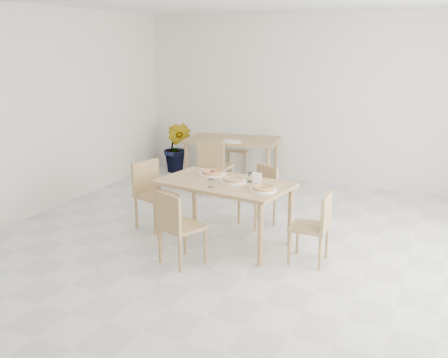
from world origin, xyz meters
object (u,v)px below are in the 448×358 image
at_px(plate_empty, 233,141).
at_px(plate_margherita, 263,190).
at_px(chair_north, 261,191).
at_px(chair_back_s, 214,163).
at_px(plate_pepperoni, 212,174).
at_px(pizza_mushroom, 233,179).
at_px(napkin_holder, 257,179).
at_px(second_table, 232,144).
at_px(potted_plant, 177,147).
at_px(main_table, 224,189).
at_px(chair_back_n, 244,146).
at_px(pizza_margherita, 263,188).
at_px(chair_south, 176,223).
at_px(pizza_pepperoni, 212,172).
at_px(plate_mushroom, 233,181).
at_px(tumbler_b, 250,177).
at_px(tumbler_a, 211,183).
at_px(chair_east, 316,223).
at_px(chair_west, 152,190).

bearing_deg(plate_empty, plate_margherita, -60.01).
bearing_deg(chair_north, chair_back_s, 168.49).
bearing_deg(plate_pepperoni, chair_back_s, 114.51).
bearing_deg(chair_back_s, plate_margherita, 127.64).
bearing_deg(pizza_mushroom, napkin_holder, 9.04).
bearing_deg(plate_empty, second_table, 114.76).
bearing_deg(potted_plant, napkin_holder, -46.82).
height_order(main_table, plate_pepperoni, plate_pepperoni).
xyz_separation_m(plate_pepperoni, chair_back_n, (-0.83, 3.11, -0.28)).
relative_size(pizza_margherita, chair_back_n, 0.34).
bearing_deg(chair_north, chair_south, -75.06).
bearing_deg(second_table, pizza_pepperoni, -81.14).
bearing_deg(plate_mushroom, chair_back_s, 121.71).
bearing_deg(second_table, pizza_margherita, -69.03).
bearing_deg(chair_south, potted_plant, -38.19).
xyz_separation_m(pizza_margherita, pizza_pepperoni, (-0.81, 0.41, 0.00)).
bearing_deg(pizza_pepperoni, chair_back_n, 104.91).
xyz_separation_m(chair_north, tumbler_b, (0.09, -0.64, 0.35)).
bearing_deg(main_table, chair_back_s, 127.37).
bearing_deg(pizza_margherita, napkin_holder, 125.45).
bearing_deg(tumbler_a, chair_south, -105.53).
xyz_separation_m(tumbler_a, chair_back_n, (-1.05, 3.62, -0.32)).
xyz_separation_m(chair_north, plate_mushroom, (-0.07, -0.76, 0.31)).
relative_size(pizza_margherita, pizza_mushroom, 0.98).
height_order(napkin_holder, second_table, napkin_holder).
relative_size(chair_east, napkin_holder, 6.30).
height_order(chair_south, plate_pepperoni, chair_south).
bearing_deg(plate_mushroom, chair_north, 84.37).
bearing_deg(main_table, tumbler_a, -92.22).
relative_size(plate_margherita, chair_back_s, 0.34).
distance_m(pizza_pepperoni, chair_back_s, 1.62).
relative_size(chair_south, plate_pepperoni, 2.46).
distance_m(pizza_margherita, pizza_mushroom, 0.48).
height_order(plate_mushroom, tumbler_b, tumbler_b).
height_order(main_table, chair_back_n, chair_back_n).
distance_m(chair_north, tumbler_b, 0.74).
distance_m(pizza_pepperoni, chair_back_n, 3.23).
height_order(pizza_margherita, tumbler_b, tumbler_b).
xyz_separation_m(chair_north, napkin_holder, (0.20, -0.71, 0.36)).
distance_m(pizza_mushroom, napkin_holder, 0.28).
bearing_deg(napkin_holder, plate_pepperoni, 157.48).
distance_m(chair_west, tumbler_a, 1.13).
relative_size(plate_pepperoni, tumbler_a, 3.74).
height_order(chair_back_s, potted_plant, potted_plant).
xyz_separation_m(pizza_margherita, chair_back_n, (-1.64, 3.52, -0.30)).
relative_size(tumbler_a, second_table, 0.05).
distance_m(plate_mushroom, plate_pepperoni, 0.43).
distance_m(chair_west, chair_back_s, 1.59).
bearing_deg(chair_back_s, pizza_mushroom, 121.00).
bearing_deg(pizza_pepperoni, pizza_margherita, -26.73).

